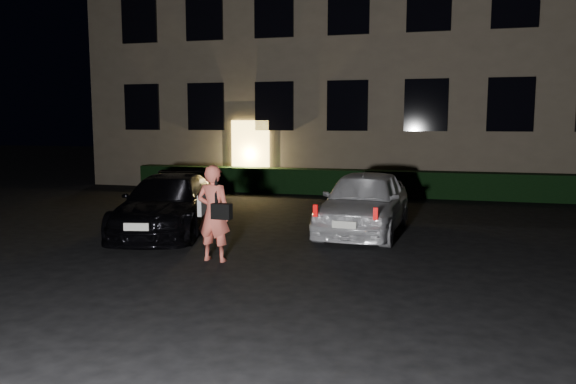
# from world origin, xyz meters

# --- Properties ---
(ground) EXTENTS (80.00, 80.00, 0.00)m
(ground) POSITION_xyz_m (0.00, 0.00, 0.00)
(ground) COLOR black
(ground) RESTS_ON ground
(building) EXTENTS (20.00, 8.11, 12.00)m
(building) POSITION_xyz_m (-0.00, 14.99, 6.00)
(building) COLOR brown
(building) RESTS_ON ground
(hedge) EXTENTS (15.00, 0.70, 0.85)m
(hedge) POSITION_xyz_m (0.00, 10.50, 0.42)
(hedge) COLOR black
(hedge) RESTS_ON ground
(sedan) EXTENTS (2.68, 4.67, 1.27)m
(sedan) POSITION_xyz_m (-2.71, 3.03, 0.64)
(sedan) COLOR black
(sedan) RESTS_ON ground
(hatch) EXTENTS (1.88, 4.19, 1.40)m
(hatch) POSITION_xyz_m (1.51, 4.16, 0.70)
(hatch) COLOR silver
(hatch) RESTS_ON ground
(man) EXTENTS (0.71, 0.45, 1.72)m
(man) POSITION_xyz_m (-0.72, 0.89, 0.86)
(man) COLOR #E26351
(man) RESTS_ON ground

